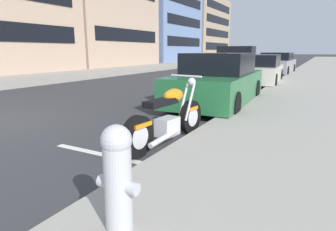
# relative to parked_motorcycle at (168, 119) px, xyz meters

# --- Properties ---
(sidewalk_near_curb) EXTENTS (120.00, 4.40, 0.14)m
(sidewalk_near_curb) POSITION_rel_parked_motorcycle_xyz_m (11.06, -2.45, -0.36)
(sidewalk_near_curb) COLOR gray
(sidewalk_near_curb) RESTS_ON ground
(sidewalk_far_curb) EXTENTS (120.00, 5.00, 0.14)m
(sidewalk_far_curb) POSITION_rel_parked_motorcycle_xyz_m (11.06, 11.42, -0.36)
(sidewalk_far_curb) COLOR gray
(sidewalk_far_curb) RESTS_ON ground
(parking_stall_stripe) EXTENTS (0.12, 2.20, 0.01)m
(parking_stall_stripe) POSITION_rel_parked_motorcycle_xyz_m (-0.94, 0.45, -0.42)
(parking_stall_stripe) COLOR silver
(parking_stall_stripe) RESTS_ON ground
(parked_motorcycle) EXTENTS (2.16, 0.62, 1.11)m
(parked_motorcycle) POSITION_rel_parked_motorcycle_xyz_m (0.00, 0.00, 0.00)
(parked_motorcycle) COLOR black
(parked_motorcycle) RESTS_ON ground
(parked_car_near_corner) EXTENTS (4.45, 1.97, 1.47)m
(parked_car_near_corner) POSITION_rel_parked_motorcycle_xyz_m (3.79, 0.42, 0.25)
(parked_car_near_corner) COLOR #236638
(parked_car_near_corner) RESTS_ON ground
(parked_car_mid_block) EXTENTS (4.58, 2.01, 1.35)m
(parked_car_mid_block) POSITION_rel_parked_motorcycle_xyz_m (9.77, 0.44, 0.22)
(parked_car_mid_block) COLOR beige
(parked_car_mid_block) RESTS_ON ground
(parked_car_behind_motorcycle) EXTENTS (4.56, 2.02, 1.41)m
(parked_car_behind_motorcycle) POSITION_rel_parked_motorcycle_xyz_m (16.15, 0.56, 0.24)
(parked_car_behind_motorcycle) COLOR gray
(parked_car_behind_motorcycle) RESTS_ON ground
(crossing_truck) EXTENTS (2.12, 5.12, 1.97)m
(crossing_truck) POSITION_rel_parked_motorcycle_xyz_m (26.40, 6.09, 0.59)
(crossing_truck) COLOR maroon
(crossing_truck) RESTS_ON ground
(fire_hydrant) EXTENTS (0.24, 0.36, 0.86)m
(fire_hydrant) POSITION_rel_parked_motorcycle_xyz_m (-2.43, -0.86, 0.17)
(fire_hydrant) COLOR #B7B7BC
(fire_hydrant) RESTS_ON sidewalk_near_curb
(townhouse_far_uphill) EXTENTS (11.31, 9.99, 11.95)m
(townhouse_far_uphill) POSITION_rel_parked_motorcycle_xyz_m (30.04, 18.67, 5.55)
(townhouse_far_uphill) COLOR #6B84B2
(townhouse_far_uphill) RESTS_ON ground
(townhouse_corner_block) EXTENTS (13.12, 10.96, 10.04)m
(townhouse_corner_block) POSITION_rel_parked_motorcycle_xyz_m (42.93, 19.16, 4.59)
(townhouse_corner_block) COLOR tan
(townhouse_corner_block) RESTS_ON ground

